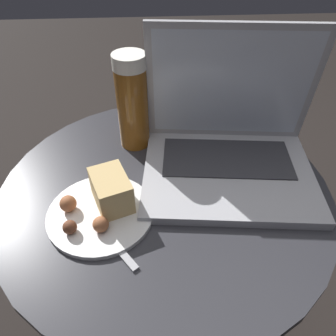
# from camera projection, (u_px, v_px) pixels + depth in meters

# --- Properties ---
(ground_plane) EXTENTS (6.00, 6.00, 0.00)m
(ground_plane) POSITION_uv_depth(u_px,v_px,m) (166.00, 315.00, 1.03)
(ground_plane) COLOR black
(table) EXTENTS (0.65, 0.65, 0.56)m
(table) POSITION_uv_depth(u_px,v_px,m) (165.00, 239.00, 0.77)
(table) COLOR black
(table) RESTS_ON ground_plane
(laptop) EXTENTS (0.37, 0.30, 0.28)m
(laptop) POSITION_uv_depth(u_px,v_px,m) (229.00, 144.00, 0.67)
(laptop) COLOR #B2B2B7
(laptop) RESTS_ON table
(beer_glass) EXTENTS (0.07, 0.07, 0.21)m
(beer_glass) POSITION_uv_depth(u_px,v_px,m) (132.00, 102.00, 0.69)
(beer_glass) COLOR brown
(beer_glass) RESTS_ON table
(snack_plate) EXTENTS (0.19, 0.19, 0.07)m
(snack_plate) POSITION_uv_depth(u_px,v_px,m) (104.00, 203.00, 0.59)
(snack_plate) COLOR white
(snack_plate) RESTS_ON table
(fork) EXTENTS (0.13, 0.17, 0.00)m
(fork) POSITION_uv_depth(u_px,v_px,m) (98.00, 226.00, 0.58)
(fork) COLOR #B2B2B7
(fork) RESTS_ON table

